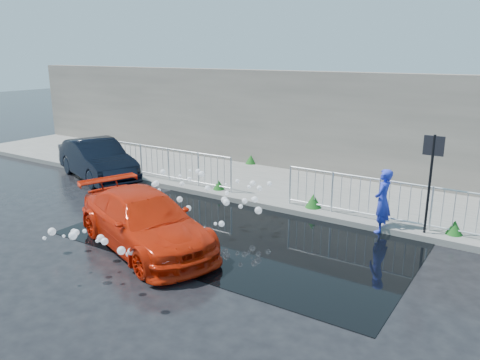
{
  "coord_description": "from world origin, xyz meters",
  "views": [
    {
      "loc": [
        6.21,
        -7.92,
        4.28
      ],
      "look_at": [
        -0.34,
        2.08,
        1.0
      ],
      "focal_mm": 35.0,
      "sensor_mm": 36.0,
      "label": 1
    }
  ],
  "objects_px": {
    "sign_post": "(431,168)",
    "dark_car": "(97,159)",
    "person": "(383,201)",
    "red_car": "(145,221)"
  },
  "relations": [
    {
      "from": "red_car",
      "to": "dark_car",
      "type": "xyz_separation_m",
      "value": [
        -5.66,
        3.47,
        0.05
      ]
    },
    {
      "from": "dark_car",
      "to": "person",
      "type": "relative_size",
      "value": 2.6
    },
    {
      "from": "sign_post",
      "to": "dark_car",
      "type": "height_order",
      "value": "sign_post"
    },
    {
      "from": "person",
      "to": "red_car",
      "type": "bearing_deg",
      "value": -44.11
    },
    {
      "from": "sign_post",
      "to": "person",
      "type": "distance_m",
      "value": 1.37
    },
    {
      "from": "dark_car",
      "to": "person",
      "type": "bearing_deg",
      "value": -68.03
    },
    {
      "from": "dark_car",
      "to": "red_car",
      "type": "bearing_deg",
      "value": -101.83
    },
    {
      "from": "dark_car",
      "to": "person",
      "type": "height_order",
      "value": "person"
    },
    {
      "from": "red_car",
      "to": "dark_car",
      "type": "relative_size",
      "value": 1.04
    },
    {
      "from": "sign_post",
      "to": "dark_car",
      "type": "xyz_separation_m",
      "value": [
        -10.82,
        -0.5,
        -1.04
      ]
    }
  ]
}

